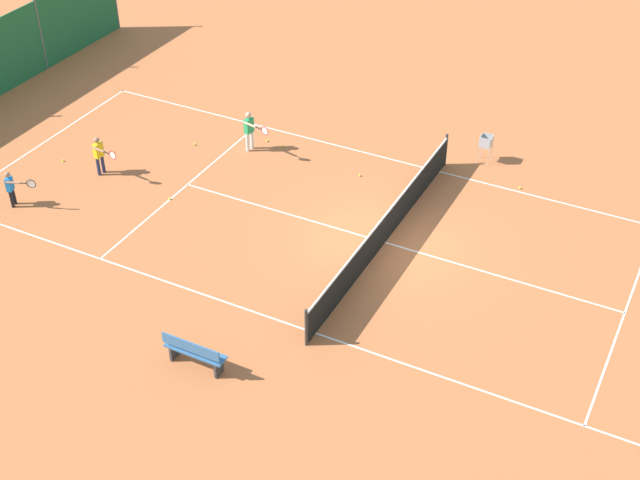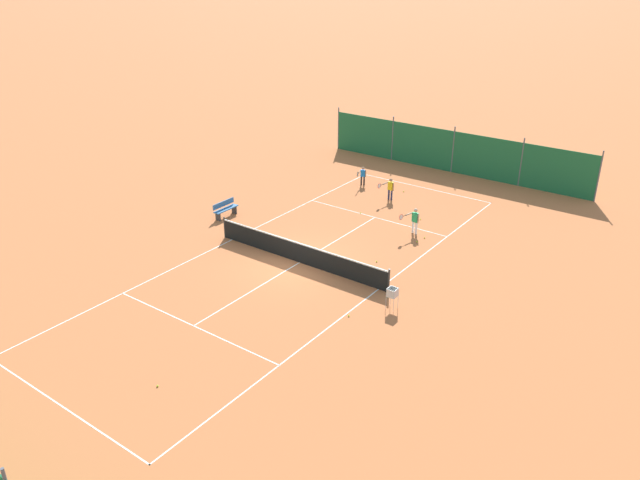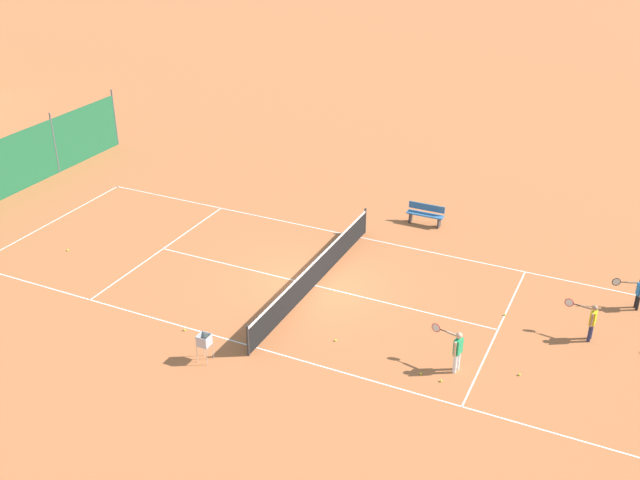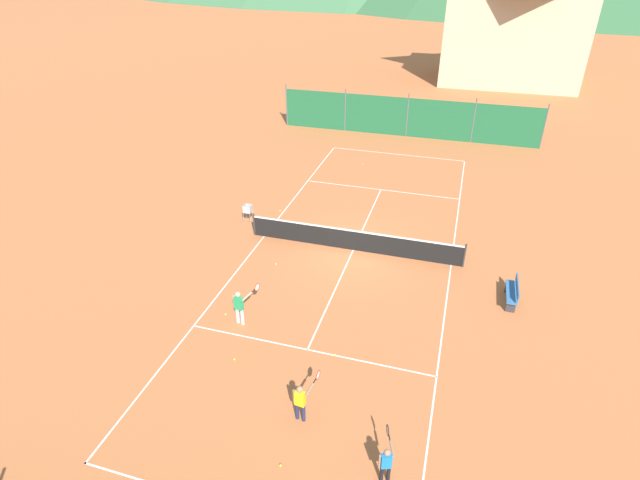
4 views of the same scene
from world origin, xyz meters
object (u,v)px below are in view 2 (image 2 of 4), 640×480
at_px(tennis_ball_alley_right, 420,219).
at_px(tennis_ball_far_corner, 417,242).
at_px(tennis_ball_by_net_right, 377,262).
at_px(player_far_service, 414,219).
at_px(tennis_ball_by_net_left, 404,192).
at_px(ball_hopper, 392,294).
at_px(tennis_ball_alley_left, 424,238).
at_px(tennis_ball_service_box, 360,213).
at_px(player_near_baseline, 362,175).
at_px(tennis_ball_near_corner, 157,386).
at_px(courtside_bench, 225,209).
at_px(tennis_net, 299,252).
at_px(player_near_service, 390,188).
at_px(tennis_ball_mid_court, 349,316).

distance_m(tennis_ball_alley_right, tennis_ball_far_corner, 2.82).
bearing_deg(tennis_ball_alley_right, tennis_ball_by_net_right, 97.31).
bearing_deg(player_far_service, tennis_ball_alley_right, -72.60).
distance_m(tennis_ball_by_net_left, ball_hopper, 13.04).
bearing_deg(tennis_ball_by_net_left, tennis_ball_alley_left, 128.15).
relative_size(tennis_ball_far_corner, ball_hopper, 0.07).
bearing_deg(tennis_ball_alley_right, tennis_ball_service_box, 20.40).
relative_size(player_near_baseline, tennis_ball_by_net_left, 16.92).
bearing_deg(player_far_service, player_near_baseline, -37.19).
relative_size(player_far_service, tennis_ball_near_corner, 19.95).
relative_size(player_near_baseline, tennis_ball_alley_left, 16.92).
distance_m(player_near_baseline, courtside_bench, 8.84).
distance_m(ball_hopper, courtside_bench, 12.00).
distance_m(tennis_ball_alley_right, tennis_ball_near_corner, 17.07).
relative_size(tennis_net, player_near_service, 7.37).
relative_size(tennis_ball_alley_right, ball_hopper, 0.07).
bearing_deg(tennis_ball_near_corner, tennis_ball_mid_court, -110.05).
relative_size(player_near_baseline, courtside_bench, 0.74).
bearing_deg(courtside_bench, tennis_ball_by_net_left, -123.33).
relative_size(player_near_service, tennis_ball_alley_left, 18.87).
relative_size(tennis_ball_near_corner, tennis_ball_far_corner, 1.00).
xyz_separation_m(tennis_ball_by_net_left, tennis_ball_far_corner, (-3.86, 5.63, 0.00)).
bearing_deg(tennis_ball_by_net_left, tennis_ball_mid_court, 110.63).
relative_size(tennis_ball_alley_left, courtside_bench, 0.04).
distance_m(tennis_net, courtside_bench, 6.62).
bearing_deg(ball_hopper, player_near_baseline, -52.77).
height_order(tennis_ball_far_corner, ball_hopper, ball_hopper).
height_order(tennis_net, tennis_ball_alley_right, tennis_net).
bearing_deg(tennis_ball_near_corner, tennis_ball_alley_right, -91.21).
height_order(ball_hopper, courtside_bench, ball_hopper).
xyz_separation_m(tennis_ball_near_corner, tennis_ball_by_net_left, (2.33, -20.13, 0.00)).
bearing_deg(tennis_ball_by_net_left, ball_hopper, 117.11).
height_order(player_far_service, tennis_ball_near_corner, player_far_service).
xyz_separation_m(player_far_service, player_near_baseline, (5.79, -4.39, -0.11)).
height_order(tennis_ball_mid_court, tennis_ball_alley_left, same).
bearing_deg(tennis_ball_alley_left, tennis_ball_near_corner, 83.93).
bearing_deg(tennis_ball_far_corner, player_far_service, -52.58).
distance_m(tennis_ball_service_box, tennis_ball_by_net_right, 5.70).
distance_m(tennis_ball_service_box, tennis_ball_alley_left, 4.29).
distance_m(player_near_baseline, tennis_ball_alley_left, 7.96).
bearing_deg(courtside_bench, tennis_ball_far_corner, -162.33).
distance_m(tennis_ball_mid_court, tennis_ball_alley_right, 10.22).
xyz_separation_m(tennis_ball_far_corner, tennis_ball_by_net_right, (0.47, 2.91, 0.00)).
bearing_deg(courtside_bench, tennis_ball_by_net_right, -179.14).
bearing_deg(tennis_ball_alley_left, tennis_ball_far_corner, 83.02).
distance_m(player_near_baseline, tennis_ball_mid_court, 14.67).
relative_size(tennis_ball_near_corner, tennis_ball_by_net_right, 1.00).
bearing_deg(tennis_ball_alley_right, tennis_ball_near_corner, 88.79).
bearing_deg(tennis_ball_service_box, player_near_service, -95.21).
relative_size(player_far_service, ball_hopper, 1.48).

